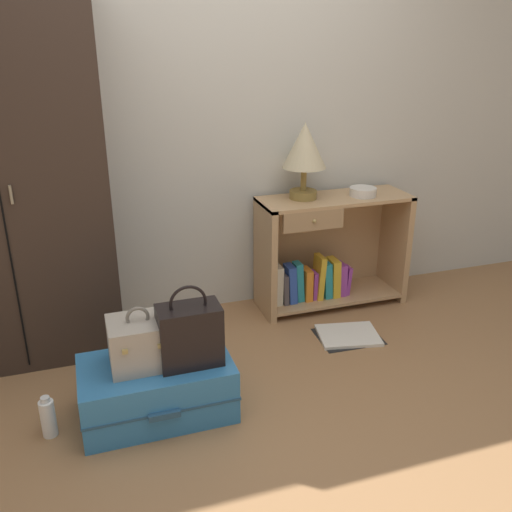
{
  "coord_description": "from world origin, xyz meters",
  "views": [
    {
      "loc": [
        -0.71,
        -1.8,
        1.68
      ],
      "look_at": [
        0.18,
        0.89,
        0.55
      ],
      "focal_mm": 39.06,
      "sensor_mm": 36.0,
      "label": 1
    }
  ],
  "objects_px": {
    "suitcase_large": "(157,388)",
    "handbag": "(190,334)",
    "open_book_on_floor": "(348,335)",
    "train_case": "(140,342)",
    "bookshelf": "(326,254)",
    "wardrobe": "(4,184)",
    "table_lamp": "(305,149)",
    "bowl": "(363,192)",
    "bottle": "(48,418)"
  },
  "relations": [
    {
      "from": "wardrobe",
      "to": "bottle",
      "type": "xyz_separation_m",
      "value": [
        0.11,
        -0.78,
        -0.89
      ]
    },
    {
      "from": "suitcase_large",
      "to": "table_lamp",
      "type": "bearing_deg",
      "value": 38.33
    },
    {
      "from": "suitcase_large",
      "to": "bowl",
      "type": "bearing_deg",
      "value": 28.32
    },
    {
      "from": "train_case",
      "to": "open_book_on_floor",
      "type": "distance_m",
      "value": 1.35
    },
    {
      "from": "table_lamp",
      "to": "train_case",
      "type": "relative_size",
      "value": 1.59
    },
    {
      "from": "bowl",
      "to": "train_case",
      "type": "distance_m",
      "value": 1.74
    },
    {
      "from": "suitcase_large",
      "to": "wardrobe",
      "type": "bearing_deg",
      "value": 127.47
    },
    {
      "from": "handbag",
      "to": "suitcase_large",
      "type": "bearing_deg",
      "value": 165.21
    },
    {
      "from": "bowl",
      "to": "suitcase_large",
      "type": "distance_m",
      "value": 1.77
    },
    {
      "from": "wardrobe",
      "to": "handbag",
      "type": "distance_m",
      "value": 1.25
    },
    {
      "from": "bowl",
      "to": "bottle",
      "type": "distance_m",
      "value": 2.21
    },
    {
      "from": "handbag",
      "to": "open_book_on_floor",
      "type": "distance_m",
      "value": 1.18
    },
    {
      "from": "bookshelf",
      "to": "wardrobe",
      "type": "bearing_deg",
      "value": -178.3
    },
    {
      "from": "table_lamp",
      "to": "handbag",
      "type": "relative_size",
      "value": 1.19
    },
    {
      "from": "handbag",
      "to": "open_book_on_floor",
      "type": "height_order",
      "value": "handbag"
    },
    {
      "from": "wardrobe",
      "to": "train_case",
      "type": "distance_m",
      "value": 1.1
    },
    {
      "from": "train_case",
      "to": "bottle",
      "type": "xyz_separation_m",
      "value": [
        -0.43,
        -0.02,
        -0.29
      ]
    },
    {
      "from": "train_case",
      "to": "bowl",
      "type": "bearing_deg",
      "value": 26.9
    },
    {
      "from": "suitcase_large",
      "to": "open_book_on_floor",
      "type": "relative_size",
      "value": 1.76
    },
    {
      "from": "suitcase_large",
      "to": "train_case",
      "type": "xyz_separation_m",
      "value": [
        -0.06,
        0.02,
        0.25
      ]
    },
    {
      "from": "wardrobe",
      "to": "suitcase_large",
      "type": "xyz_separation_m",
      "value": [
        0.6,
        -0.78,
        -0.84
      ]
    },
    {
      "from": "suitcase_large",
      "to": "open_book_on_floor",
      "type": "xyz_separation_m",
      "value": [
        1.19,
        0.36,
        -0.13
      ]
    },
    {
      "from": "bookshelf",
      "to": "suitcase_large",
      "type": "bearing_deg",
      "value": -146.29
    },
    {
      "from": "bowl",
      "to": "bottle",
      "type": "relative_size",
      "value": 0.84
    },
    {
      "from": "wardrobe",
      "to": "bottle",
      "type": "relative_size",
      "value": 9.69
    },
    {
      "from": "bookshelf",
      "to": "bowl",
      "type": "distance_m",
      "value": 0.47
    },
    {
      "from": "bowl",
      "to": "open_book_on_floor",
      "type": "relative_size",
      "value": 0.42
    },
    {
      "from": "suitcase_large",
      "to": "handbag",
      "type": "bearing_deg",
      "value": -14.79
    },
    {
      "from": "table_lamp",
      "to": "bottle",
      "type": "bearing_deg",
      "value": -151.25
    },
    {
      "from": "table_lamp",
      "to": "train_case",
      "type": "distance_m",
      "value": 1.56
    },
    {
      "from": "train_case",
      "to": "open_book_on_floor",
      "type": "relative_size",
      "value": 0.73
    },
    {
      "from": "bookshelf",
      "to": "suitcase_large",
      "type": "xyz_separation_m",
      "value": [
        -1.25,
        -0.83,
        -0.21
      ]
    },
    {
      "from": "train_case",
      "to": "handbag",
      "type": "height_order",
      "value": "handbag"
    },
    {
      "from": "wardrobe",
      "to": "table_lamp",
      "type": "xyz_separation_m",
      "value": [
        1.68,
        0.08,
        0.06
      ]
    },
    {
      "from": "bowl",
      "to": "train_case",
      "type": "bearing_deg",
      "value": -153.1
    },
    {
      "from": "bookshelf",
      "to": "open_book_on_floor",
      "type": "xyz_separation_m",
      "value": [
        -0.06,
        -0.47,
        -0.34
      ]
    },
    {
      "from": "table_lamp",
      "to": "open_book_on_floor",
      "type": "distance_m",
      "value": 1.15
    },
    {
      "from": "table_lamp",
      "to": "handbag",
      "type": "bearing_deg",
      "value": -135.76
    },
    {
      "from": "bottle",
      "to": "table_lamp",
      "type": "bearing_deg",
      "value": 28.75
    },
    {
      "from": "open_book_on_floor",
      "to": "bottle",
      "type": "bearing_deg",
      "value": -167.75
    },
    {
      "from": "table_lamp",
      "to": "bowl",
      "type": "bearing_deg",
      "value": -10.16
    },
    {
      "from": "table_lamp",
      "to": "bottle",
      "type": "height_order",
      "value": "table_lamp"
    },
    {
      "from": "wardrobe",
      "to": "handbag",
      "type": "xyz_separation_m",
      "value": [
        0.75,
        -0.82,
        -0.56
      ]
    },
    {
      "from": "wardrobe",
      "to": "open_book_on_floor",
      "type": "distance_m",
      "value": 2.07
    },
    {
      "from": "suitcase_large",
      "to": "handbag",
      "type": "distance_m",
      "value": 0.33
    },
    {
      "from": "bookshelf",
      "to": "table_lamp",
      "type": "xyz_separation_m",
      "value": [
        -0.17,
        0.02,
        0.69
      ]
    },
    {
      "from": "bookshelf",
      "to": "table_lamp",
      "type": "bearing_deg",
      "value": 172.03
    },
    {
      "from": "bowl",
      "to": "open_book_on_floor",
      "type": "distance_m",
      "value": 0.9
    },
    {
      "from": "wardrobe",
      "to": "bottle",
      "type": "bearing_deg",
      "value": -82.26
    },
    {
      "from": "open_book_on_floor",
      "to": "handbag",
      "type": "bearing_deg",
      "value": -158.76
    }
  ]
}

